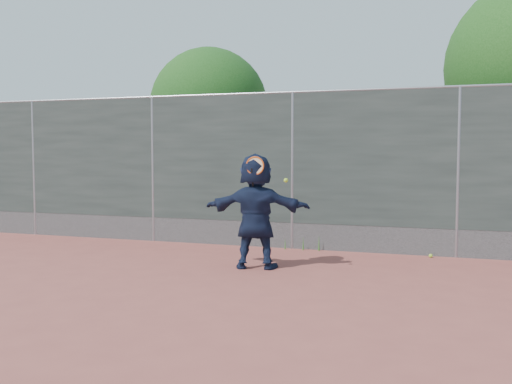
% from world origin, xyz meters
% --- Properties ---
extents(ground, '(80.00, 80.00, 0.00)m').
position_xyz_m(ground, '(0.00, 0.00, 0.00)').
color(ground, '#9E4C42').
rests_on(ground, ground).
extents(player, '(1.77, 0.81, 1.84)m').
position_xyz_m(player, '(-0.07, 1.50, 0.92)').
color(player, '#16203D').
rests_on(player, ground).
extents(ball_ground, '(0.07, 0.07, 0.07)m').
position_xyz_m(ball_ground, '(2.57, 3.33, 0.03)').
color(ball_ground, '#A3D02E').
rests_on(ball_ground, ground).
extents(fence, '(20.00, 0.06, 3.03)m').
position_xyz_m(fence, '(-0.00, 3.50, 1.58)').
color(fence, '#38423D').
rests_on(fence, ground).
extents(swing_action, '(0.69, 0.16, 0.51)m').
position_xyz_m(swing_action, '(0.02, 1.30, 1.61)').
color(swing_action, '#D25013').
rests_on(swing_action, ground).
extents(tree_left, '(3.15, 3.00, 4.53)m').
position_xyz_m(tree_left, '(-2.85, 6.55, 2.94)').
color(tree_left, '#382314').
rests_on(tree_left, ground).
extents(weed_clump, '(0.68, 0.07, 0.30)m').
position_xyz_m(weed_clump, '(0.29, 3.38, 0.13)').
color(weed_clump, '#387226').
rests_on(weed_clump, ground).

